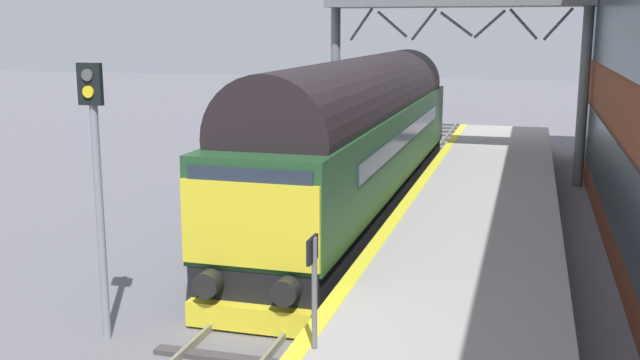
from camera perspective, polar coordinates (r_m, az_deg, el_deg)
ground_plane at (r=15.59m, az=-3.09°, el=-9.17°), size 140.00×140.00×0.00m
track_main at (r=15.57m, az=-3.10°, el=-8.98°), size 2.50×60.00×0.15m
station_platform at (r=14.71m, az=10.42°, el=-8.56°), size 4.00×44.00×1.01m
diesel_locomotive at (r=21.95m, az=3.12°, el=3.60°), size 2.74×18.53×4.68m
signal_post_mid at (r=13.47m, az=-16.66°, el=0.49°), size 0.44×0.22×4.93m
platform_number_sign at (r=10.59m, az=-0.50°, el=-7.19°), size 0.10×0.44×1.64m
overhead_footbridge at (r=27.63m, az=10.39°, el=12.34°), size 9.30×2.00×6.73m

